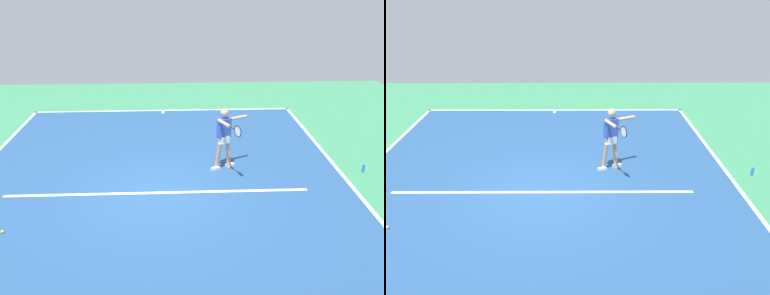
# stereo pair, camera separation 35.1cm
# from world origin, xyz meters

# --- Properties ---
(ground_plane) EXTENTS (20.69, 20.69, 0.00)m
(ground_plane) POSITION_xyz_m (0.00, 0.00, 0.00)
(ground_plane) COLOR #388456
(court_surface) EXTENTS (9.76, 12.59, 0.00)m
(court_surface) POSITION_xyz_m (0.00, 0.00, 0.00)
(court_surface) COLOR navy
(court_surface) RESTS_ON ground_plane
(court_line_baseline_near) EXTENTS (9.76, 0.10, 0.01)m
(court_line_baseline_near) POSITION_xyz_m (0.00, -6.24, 0.00)
(court_line_baseline_near) COLOR white
(court_line_baseline_near) RESTS_ON ground_plane
(court_line_sideline_left) EXTENTS (0.10, 12.59, 0.01)m
(court_line_sideline_left) POSITION_xyz_m (-4.83, 0.00, 0.00)
(court_line_sideline_left) COLOR white
(court_line_sideline_left) RESTS_ON ground_plane
(court_line_service) EXTENTS (7.32, 0.10, 0.01)m
(court_line_service) POSITION_xyz_m (0.00, 0.00, 0.00)
(court_line_service) COLOR white
(court_line_service) RESTS_ON ground_plane
(court_line_centre_mark) EXTENTS (0.10, 0.30, 0.01)m
(court_line_centre_mark) POSITION_xyz_m (0.00, -6.04, 0.00)
(court_line_centre_mark) COLOR white
(court_line_centre_mark) RESTS_ON ground_plane
(tennis_player) EXTENTS (0.98, 1.33, 1.71)m
(tennis_player) POSITION_xyz_m (-1.75, -1.24, 0.98)
(tennis_player) COLOR tan
(tennis_player) RESTS_ON ground_plane
(tennis_ball_by_sideline) EXTENTS (0.07, 0.07, 0.07)m
(tennis_ball_by_sideline) POSITION_xyz_m (3.11, 1.48, 0.03)
(tennis_ball_by_sideline) COLOR yellow
(tennis_ball_by_sideline) RESTS_ON ground_plane
(water_bottle) EXTENTS (0.07, 0.07, 0.22)m
(water_bottle) POSITION_xyz_m (-5.43, -0.85, 0.11)
(water_bottle) COLOR blue
(water_bottle) RESTS_ON ground_plane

